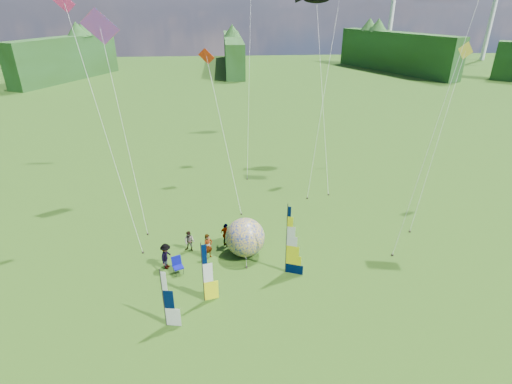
{
  "coord_description": "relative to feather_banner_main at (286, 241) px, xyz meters",
  "views": [
    {
      "loc": [
        -2.66,
        -16.57,
        15.52
      ],
      "look_at": [
        -1.0,
        4.0,
        5.5
      ],
      "focal_mm": 28.0,
      "sensor_mm": 36.0,
      "label": 1
    }
  ],
  "objects": [
    {
      "name": "small_kite_green",
      "position": [
        -0.89,
        19.52,
        8.8
      ],
      "size": [
        8.26,
        13.1,
        22.28
      ],
      "primitive_type": null,
      "rotation": [
        0.0,
        0.0,
        -0.39
      ],
      "color": "green",
      "rests_on": "ground"
    },
    {
      "name": "small_kite_pink",
      "position": [
        -11.08,
        5.01,
        5.82
      ],
      "size": [
        6.72,
        7.36,
        16.32
      ],
      "primitive_type": null,
      "rotation": [
        0.0,
        0.0,
        0.2
      ],
      "color": "#CB2964",
      "rests_on": "ground"
    },
    {
      "name": "ground",
      "position": [
        -0.82,
        -3.63,
        -2.34
      ],
      "size": [
        220.0,
        220.0,
        0.0
      ],
      "primitive_type": "plane",
      "color": "#3F6214",
      "rests_on": "ground"
    },
    {
      "name": "treeline_ring",
      "position": [
        -0.82,
        -3.63,
        1.66
      ],
      "size": [
        210.0,
        210.0,
        8.0
      ],
      "primitive_type": null,
      "color": "#275A28",
      "rests_on": "ground"
    },
    {
      "name": "kite_whale",
      "position": [
        5.57,
        16.2,
        6.21
      ],
      "size": [
        5.76,
        14.78,
        17.1
      ],
      "primitive_type": null,
      "rotation": [
        0.0,
        0.0,
        0.16
      ],
      "color": "black",
      "rests_on": "ground"
    },
    {
      "name": "spectator_d",
      "position": [
        -3.66,
        3.25,
        -1.46
      ],
      "size": [
        0.98,
        1.07,
        1.76
      ],
      "primitive_type": "imported",
      "rotation": [
        0.0,
        0.0,
        2.25
      ],
      "color": "#66594C",
      "rests_on": "ground"
    },
    {
      "name": "turbine_left",
      "position": [
        69.18,
        91.37,
        12.66
      ],
      "size": [
        8.0,
        1.2,
        30.0
      ],
      "primitive_type": null,
      "color": "silver",
      "rests_on": "ground"
    },
    {
      "name": "kite_rainbow_delta",
      "position": [
        -11.02,
        9.28,
        5.61
      ],
      "size": [
        10.35,
        14.07,
        15.89
      ],
      "primitive_type": null,
      "rotation": [
        0.0,
        0.0,
        0.21
      ],
      "color": "#FD3B1A",
      "rests_on": "ground"
    },
    {
      "name": "spectator_b",
      "position": [
        -6.14,
        2.87,
        -1.59
      ],
      "size": [
        0.8,
        0.58,
        1.49
      ],
      "primitive_type": "imported",
      "rotation": [
        0.0,
        0.0,
        -0.34
      ],
      "color": "#66594C",
      "rests_on": "ground"
    },
    {
      "name": "small_kite_yellow",
      "position": [
        12.44,
        7.21,
        4.21
      ],
      "size": [
        8.6,
        9.68,
        13.1
      ],
      "primitive_type": null,
      "rotation": [
        0.0,
        0.0,
        0.14
      ],
      "color": "gold",
      "rests_on": "ground"
    },
    {
      "name": "spectator_a",
      "position": [
        -4.85,
        1.96,
        -1.45
      ],
      "size": [
        0.77,
        0.73,
        1.78
      ],
      "primitive_type": "imported",
      "rotation": [
        0.0,
        0.0,
        0.66
      ],
      "color": "#66594C",
      "rests_on": "ground"
    },
    {
      "name": "small_kite_red",
      "position": [
        -3.64,
        12.09,
        3.75
      ],
      "size": [
        6.6,
        11.88,
        12.19
      ],
      "primitive_type": null,
      "rotation": [
        0.0,
        0.0,
        -0.16
      ],
      "color": "#F6330F",
      "rests_on": "ground"
    },
    {
      "name": "bol_inflatable",
      "position": [
        -2.4,
        2.19,
        -1.03
      ],
      "size": [
        2.85,
        2.85,
        2.62
      ],
      "primitive_type": "sphere",
      "rotation": [
        0.0,
        0.0,
        0.09
      ],
      "color": "#001B87",
      "rests_on": "ground"
    },
    {
      "name": "side_banner_far",
      "position": [
        -6.91,
        -4.0,
        -0.61
      ],
      "size": [
        1.02,
        0.29,
        3.46
      ],
      "primitive_type": null,
      "rotation": [
        0.0,
        0.0,
        -0.18
      ],
      "color": "white",
      "rests_on": "ground"
    },
    {
      "name": "kite_parafoil",
      "position": [
        10.05,
        3.47,
        7.67
      ],
      "size": [
        11.72,
        11.31,
        20.02
      ],
      "primitive_type": null,
      "rotation": [
        0.0,
        0.0,
        -0.35
      ],
      "color": "#B52136",
      "rests_on": "ground"
    },
    {
      "name": "turbine_right",
      "position": [
        44.18,
        98.37,
        12.66
      ],
      "size": [
        8.0,
        1.2,
        30.0
      ],
      "primitive_type": null,
      "color": "silver",
      "rests_on": "ground"
    },
    {
      "name": "small_kite_orange",
      "position": [
        5.2,
        13.78,
        7.06
      ],
      "size": [
        8.08,
        11.11,
        18.81
      ],
      "primitive_type": null,
      "rotation": [
        0.0,
        0.0,
        0.2
      ],
      "color": "orange",
      "rests_on": "ground"
    },
    {
      "name": "camp_chair",
      "position": [
        -6.68,
        0.4,
        -1.78
      ],
      "size": [
        0.86,
        0.86,
        1.13
      ],
      "primitive_type": null,
      "rotation": [
        0.0,
        0.0,
        0.41
      ],
      "color": "#060A72",
      "rests_on": "ground"
    },
    {
      "name": "side_banner_left",
      "position": [
        -4.97,
        -2.26,
        -0.46
      ],
      "size": [
        1.04,
        0.31,
        3.77
      ],
      "primitive_type": null,
      "rotation": [
        0.0,
        0.0,
        0.21
      ],
      "color": "#FAF50F",
      "rests_on": "ground"
    },
    {
      "name": "feather_banner_main",
      "position": [
        0.0,
        0.0,
        0.0
      ],
      "size": [
        1.22,
        0.55,
        4.68
      ],
      "primitive_type": null,
      "rotation": [
        0.0,
        0.0,
        -0.37
      ],
      "color": "#000D36",
      "rests_on": "ground"
    },
    {
      "name": "spectator_c",
      "position": [
        -7.46,
        1.05,
        -1.46
      ],
      "size": [
        0.71,
        1.21,
        1.76
      ],
      "primitive_type": "imported",
      "rotation": [
        0.0,
        0.0,
        1.3
      ],
      "color": "#66594C",
      "rests_on": "ground"
    }
  ]
}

